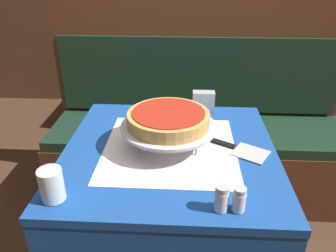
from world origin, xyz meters
The scene contains 11 objects.
dining_table_front centered at (0.00, 0.00, 0.65)m, with size 0.79×0.79×0.76m.
dining_table_rear centered at (-0.22, 1.77, 0.64)m, with size 0.68×0.68×0.76m.
booth_bench centered at (0.13, 0.76, 0.35)m, with size 1.79×0.51×1.22m.
pizza_pan_stand centered at (-0.01, 0.02, 0.84)m, with size 0.35×0.35×0.09m.
deep_dish_pizza centered at (-0.01, 0.02, 0.87)m, with size 0.30×0.30×0.05m.
pizza_server centered at (0.23, 0.02, 0.76)m, with size 0.30×0.22×0.01m.
water_glass_near centered at (-0.33, -0.31, 0.81)m, with size 0.07×0.07×0.10m.
salt_shaker centered at (0.16, -0.33, 0.80)m, with size 0.04×0.04×0.08m.
pepper_shaker centered at (0.21, -0.33, 0.80)m, with size 0.04×0.04×0.08m.
napkin_holder centered at (0.14, 0.35, 0.80)m, with size 0.10×0.05×0.09m.
condiment_caddy centered at (-0.32, 1.81, 0.80)m, with size 0.11×0.11×0.15m.
Camera 1 is at (0.05, -1.05, 1.40)m, focal length 35.00 mm.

